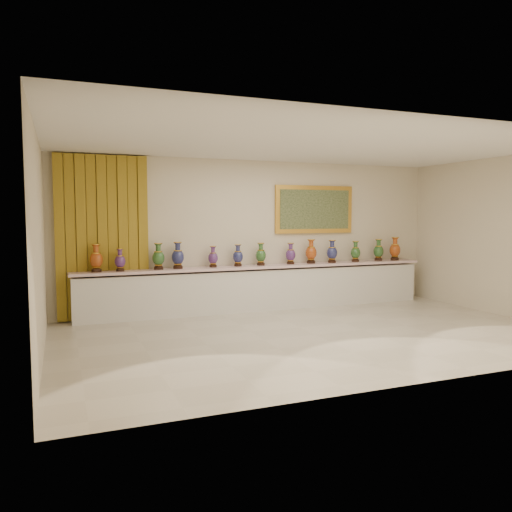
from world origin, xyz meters
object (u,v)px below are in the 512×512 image
Objects in this scene: vase_1 at (120,261)px; vase_2 at (158,258)px; vase_0 at (96,259)px; counter at (261,288)px.

vase_2 reaches higher than vase_1.
vase_0 reaches higher than vase_2.
vase_1 is (-2.76, -0.05, 0.65)m from counter.
counter is 14.89× the size of vase_2.
counter is 2.83m from vase_1.
vase_1 is (0.41, -0.02, -0.04)m from vase_0.
counter is 2.17m from vase_2.
counter is 14.56× the size of vase_0.
vase_1 is 0.84× the size of vase_2.
vase_1 is at bearing -179.00° from counter.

